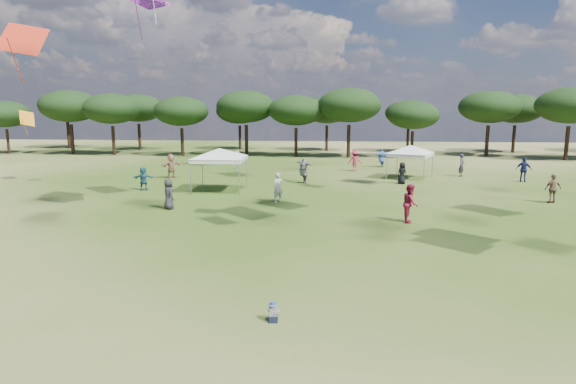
% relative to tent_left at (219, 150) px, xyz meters
% --- Properties ---
extents(ground, '(140.00, 140.00, 0.00)m').
position_rel_tent_left_xyz_m(ground, '(6.04, -21.47, -2.70)').
color(ground, '#395218').
rests_on(ground, ground).
extents(tree_line, '(108.78, 17.63, 7.77)m').
position_rel_tent_left_xyz_m(tree_line, '(8.43, 25.94, 2.73)').
color(tree_line, black).
rests_on(tree_line, ground).
extents(tent_left, '(6.58, 6.58, 3.12)m').
position_rel_tent_left_xyz_m(tent_left, '(0.00, 0.00, 0.00)').
color(tent_left, gray).
rests_on(tent_left, ground).
extents(tent_right, '(5.51, 5.51, 2.89)m').
position_rel_tent_left_xyz_m(tent_right, '(13.36, 6.77, -0.23)').
color(tent_right, gray).
rests_on(tent_right, ground).
extents(toddler, '(0.37, 0.41, 0.54)m').
position_rel_tent_left_xyz_m(toddler, '(5.69, -19.21, -2.46)').
color(toddler, black).
rests_on(toddler, ground).
extents(festival_crowd, '(27.89, 23.10, 1.93)m').
position_rel_tent_left_xyz_m(festival_crowd, '(6.39, 4.41, -1.81)').
color(festival_crowd, '#23556A').
rests_on(festival_crowd, ground).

